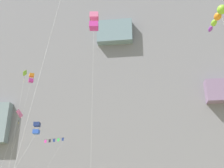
% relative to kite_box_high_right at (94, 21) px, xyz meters
% --- Properties ---
extents(cliff_face, '(180.00, 28.84, 73.30)m').
position_rel_kite_box_high_right_xyz_m(cliff_face, '(-0.82, 43.14, 15.16)').
color(cliff_face, gray).
rests_on(cliff_face, ground).
extents(kite_box_high_right, '(1.15, 2.28, 22.52)m').
position_rel_kite_box_high_right_xyz_m(kite_box_high_right, '(0.00, 0.00, 0.00)').
color(kite_box_high_right, pink).
rests_on(kite_box_high_right, ground).
extents(kite_diamond_low_left, '(1.02, 6.02, 17.11)m').
position_rel_kite_box_high_right_xyz_m(kite_diamond_low_left, '(-17.29, 18.77, -5.83)').
color(kite_diamond_low_left, pink).
rests_on(kite_diamond_low_left, ground).
extents(kite_windsock_low_right, '(1.63, 5.26, 19.58)m').
position_rel_kite_box_high_right_xyz_m(kite_windsock_low_right, '(13.41, -2.52, -2.33)').
color(kite_windsock_low_right, '#8CCC33').
rests_on(kite_windsock_low_right, ground).
extents(kite_box_mid_center, '(2.31, 3.12, 24.44)m').
position_rel_kite_box_high_right_xyz_m(kite_box_mid_center, '(-16.19, 19.60, 2.07)').
color(kite_box_mid_center, orange).
rests_on(kite_box_mid_center, ground).
extents(kite_diamond_front_field, '(1.68, 5.07, 23.96)m').
position_rel_kite_box_high_right_xyz_m(kite_diamond_front_field, '(-15.99, 16.24, 0.09)').
color(kite_diamond_front_field, '#8CCC33').
rests_on(kite_diamond_front_field, ground).
extents(kite_banner_near_cliff, '(4.32, 6.16, 11.18)m').
position_rel_kite_box_high_right_xyz_m(kite_banner_near_cliff, '(-9.90, 17.36, -10.98)').
color(kite_banner_near_cliff, black).
rests_on(kite_banner_near_cliff, ground).
extents(kite_box_far_left, '(2.83, 3.49, 9.17)m').
position_rel_kite_box_high_right_xyz_m(kite_box_far_left, '(-5.57, -0.42, -12.92)').
color(kite_box_far_left, navy).
rests_on(kite_box_far_left, ground).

